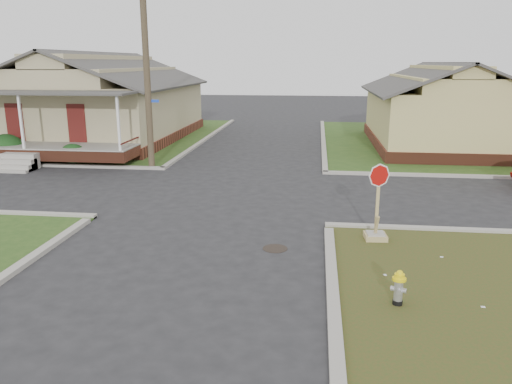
# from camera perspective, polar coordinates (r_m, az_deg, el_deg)

# --- Properties ---
(ground) EXTENTS (120.00, 120.00, 0.00)m
(ground) POSITION_cam_1_polar(r_m,az_deg,el_deg) (13.74, -6.85, -5.30)
(ground) COLOR #242426
(ground) RESTS_ON ground
(verge_far_left) EXTENTS (19.00, 19.00, 0.05)m
(verge_far_left) POSITION_cam_1_polar(r_m,az_deg,el_deg) (34.85, -20.90, 6.05)
(verge_far_left) COLOR #2A4A1A
(verge_far_left) RESTS_ON ground
(curbs) EXTENTS (80.00, 40.00, 0.12)m
(curbs) POSITION_cam_1_polar(r_m,az_deg,el_deg) (18.41, -3.20, -0.04)
(curbs) COLOR #A6A095
(curbs) RESTS_ON ground
(manhole) EXTENTS (0.64, 0.64, 0.01)m
(manhole) POSITION_cam_1_polar(r_m,az_deg,el_deg) (12.93, 2.20, -6.46)
(manhole) COLOR black
(manhole) RESTS_ON ground
(corner_house) EXTENTS (10.10, 15.50, 5.30)m
(corner_house) POSITION_cam_1_polar(r_m,az_deg,el_deg) (32.13, -17.55, 9.74)
(corner_house) COLOR brown
(corner_house) RESTS_ON ground
(side_house_yellow) EXTENTS (7.60, 11.60, 4.70)m
(side_house_yellow) POSITION_cam_1_polar(r_m,az_deg,el_deg) (29.92, 20.37, 9.02)
(side_house_yellow) COLOR brown
(side_house_yellow) RESTS_ON ground
(utility_pole) EXTENTS (1.80, 0.28, 9.00)m
(utility_pole) POSITION_cam_1_polar(r_m,az_deg,el_deg) (22.66, -12.44, 14.33)
(utility_pole) COLOR #3B2E22
(utility_pole) RESTS_ON ground
(fire_hydrant) EXTENTS (0.27, 0.27, 0.72)m
(fire_hydrant) POSITION_cam_1_polar(r_m,az_deg,el_deg) (10.25, 16.00, -10.26)
(fire_hydrant) COLOR black
(fire_hydrant) RESTS_ON ground
(stop_sign) EXTENTS (0.59, 0.57, 2.07)m
(stop_sign) POSITION_cam_1_polar(r_m,az_deg,el_deg) (13.70, 13.57, -3.48)
(stop_sign) COLOR tan
(stop_sign) RESTS_ON ground
(hedge_left) EXTENTS (1.59, 1.30, 1.21)m
(hedge_left) POSITION_cam_1_polar(r_m,az_deg,el_deg) (26.84, -26.66, 4.52)
(hedge_left) COLOR #163D16
(hedge_left) RESTS_ON verge_far_left
(hedge_right) EXTENTS (1.31, 1.07, 1.00)m
(hedge_right) POSITION_cam_1_polar(r_m,az_deg,el_deg) (24.64, -20.19, 4.15)
(hedge_right) COLOR #163D16
(hedge_right) RESTS_ON verge_far_left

